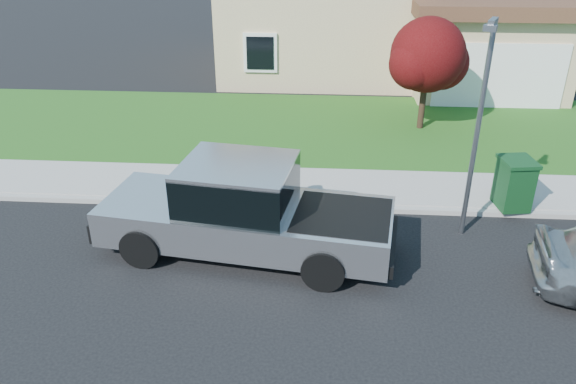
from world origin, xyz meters
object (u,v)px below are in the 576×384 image
Objects in this scene: ornamental_tree at (429,59)px; trash_bin at (514,183)px; woman at (268,189)px; street_lamp at (479,120)px; pickup_truck at (245,212)px.

ornamental_tree reaches higher than trash_bin.
woman is at bearing 179.69° from trash_bin.
street_lamp is at bearing 170.73° from woman.
ornamental_tree reaches higher than woman.
street_lamp reaches higher than ornamental_tree.
pickup_truck is at bearing 71.24° from woman.
pickup_truck is 1.39m from woman.
pickup_truck is 3.68× the size of woman.
pickup_truck is 5.26× the size of trash_bin.
woman is 0.37× the size of street_lamp.
trash_bin is at bearing -176.86° from woman.
ornamental_tree is at bearing 95.18° from trash_bin.
pickup_truck is at bearing -121.80° from ornamental_tree.
pickup_truck is 1.35× the size of street_lamp.
ornamental_tree is 5.91m from trash_bin.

